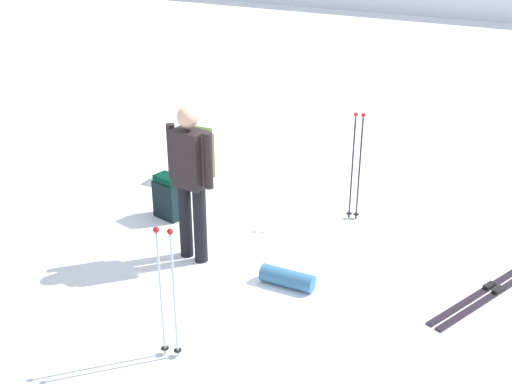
# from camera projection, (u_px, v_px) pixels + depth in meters

# --- Properties ---
(ground_plane) EXTENTS (80.00, 80.00, 0.00)m
(ground_plane) POSITION_uv_depth(u_px,v_px,m) (256.00, 249.00, 7.07)
(ground_plane) COLOR white
(skier_standing) EXTENTS (0.57, 0.24, 1.70)m
(skier_standing) POSITION_uv_depth(u_px,v_px,m) (191.00, 177.00, 6.51)
(skier_standing) COLOR black
(skier_standing) RESTS_ON ground_plane
(ski_pair_near) EXTENTS (0.83, 1.88, 0.05)m
(ski_pair_near) POSITION_uv_depth(u_px,v_px,m) (493.00, 289.00, 6.33)
(ski_pair_near) COLOR black
(ski_pair_near) RESTS_ON ground_plane
(backpack_large_dark) EXTENTS (0.38, 0.28, 0.54)m
(backpack_large_dark) POSITION_uv_depth(u_px,v_px,m) (169.00, 197.00, 7.68)
(backpack_large_dark) COLOR black
(backpack_large_dark) RESTS_ON ground_plane
(backpack_bright) EXTENTS (0.35, 0.28, 0.71)m
(backpack_bright) POSITION_uv_depth(u_px,v_px,m) (199.00, 155.00, 8.72)
(backpack_bright) COLOR #4D5423
(backpack_bright) RESTS_ON ground_plane
(ski_poles_planted_near) EXTENTS (0.18, 0.10, 1.23)m
(ski_poles_planted_near) POSITION_uv_depth(u_px,v_px,m) (167.00, 287.00, 5.16)
(ski_poles_planted_near) COLOR #ABBEC7
(ski_poles_planted_near) RESTS_ON ground_plane
(ski_poles_planted_far) EXTENTS (0.15, 0.09, 1.34)m
(ski_poles_planted_far) POSITION_uv_depth(u_px,v_px,m) (356.00, 162.00, 7.44)
(ski_poles_planted_far) COLOR black
(ski_poles_planted_far) RESTS_ON ground_plane
(sleeping_mat_rolled) EXTENTS (0.56, 0.22, 0.18)m
(sleeping_mat_rolled) POSITION_uv_depth(u_px,v_px,m) (287.00, 278.00, 6.38)
(sleeping_mat_rolled) COLOR teal
(sleeping_mat_rolled) RESTS_ON ground_plane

